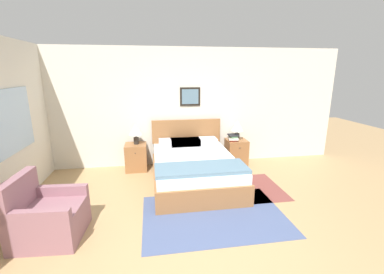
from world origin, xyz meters
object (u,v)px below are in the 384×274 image
(nightstand_by_door, at_px, (236,152))
(table_lamp_near_window, at_px, (136,130))
(table_lamp_by_door, at_px, (237,127))
(bed, at_px, (194,167))
(armchair, at_px, (47,217))
(nightstand_near_window, at_px, (136,157))

(nightstand_by_door, relative_size, table_lamp_near_window, 1.30)
(nightstand_by_door, xyz_separation_m, table_lamp_by_door, (0.01, 0.02, 0.59))
(bed, relative_size, armchair, 2.54)
(bed, relative_size, table_lamp_by_door, 4.87)
(table_lamp_by_door, bearing_deg, nightstand_near_window, -179.49)
(armchair, xyz_separation_m, table_lamp_by_door, (3.28, 2.24, 0.59))
(bed, distance_m, nightstand_near_window, 1.39)
(armchair, height_order, table_lamp_by_door, table_lamp_by_door)
(bed, xyz_separation_m, table_lamp_by_door, (1.14, 0.84, 0.59))
(nightstand_by_door, bearing_deg, table_lamp_near_window, 179.48)
(bed, height_order, table_lamp_by_door, bed)
(bed, bearing_deg, nightstand_by_door, 35.93)
(armchair, distance_m, nightstand_near_window, 2.44)
(nightstand_near_window, relative_size, table_lamp_by_door, 1.30)
(nightstand_by_door, bearing_deg, nightstand_near_window, 180.00)
(bed, distance_m, nightstand_by_door, 1.40)
(bed, distance_m, table_lamp_near_window, 1.51)
(nightstand_near_window, xyz_separation_m, nightstand_by_door, (2.26, 0.00, 0.00))
(nightstand_near_window, bearing_deg, nightstand_by_door, 0.00)
(nightstand_near_window, distance_m, nightstand_by_door, 2.26)
(bed, height_order, nightstand_near_window, bed)
(nightstand_by_door, relative_size, table_lamp_by_door, 1.30)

